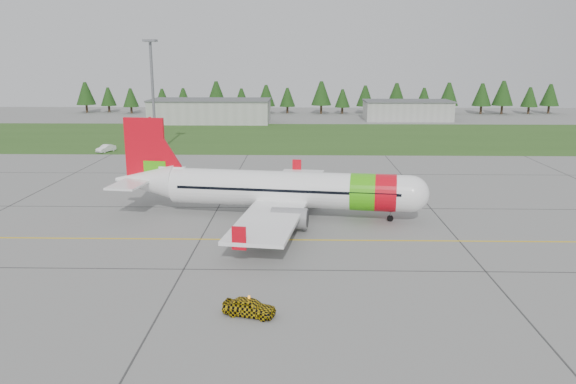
{
  "coord_description": "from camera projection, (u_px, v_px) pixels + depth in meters",
  "views": [
    {
      "loc": [
        -5.3,
        -43.72,
        17.07
      ],
      "look_at": [
        -6.61,
        13.21,
        3.53
      ],
      "focal_mm": 35.0,
      "sensor_mm": 36.0,
      "label": 1
    }
  ],
  "objects": [
    {
      "name": "follow_me_car",
      "position": [
        249.0,
        290.0,
        37.89
      ],
      "size": [
        1.6,
        1.75,
        3.66
      ],
      "primitive_type": "imported",
      "rotation": [
        0.0,
        0.0,
        1.3
      ],
      "color": "gold",
      "rests_on": "ground"
    },
    {
      "name": "taxi_guideline",
      "position": [
        355.0,
        240.0,
        54.14
      ],
      "size": [
        120.0,
        0.25,
        0.02
      ],
      "primitive_type": "cube",
      "color": "gold",
      "rests_on": "ground"
    },
    {
      "name": "service_van",
      "position": [
        105.0,
        141.0,
        105.0
      ],
      "size": [
        1.86,
        1.82,
        4.17
      ],
      "primitive_type": "imported",
      "rotation": [
        0.0,
        0.0,
        -0.39
      ],
      "color": "white",
      "rests_on": "ground"
    },
    {
      "name": "ground",
      "position": [
        364.0,
        271.0,
        46.36
      ],
      "size": [
        320.0,
        320.0,
        0.0
      ],
      "primitive_type": "plane",
      "color": "gray",
      "rests_on": "ground"
    },
    {
      "name": "treeline",
      "position": [
        318.0,
        98.0,
        179.42
      ],
      "size": [
        160.0,
        8.0,
        10.0
      ],
      "primitive_type": null,
      "color": "#1C3F14",
      "rests_on": "ground"
    },
    {
      "name": "hangar_west",
      "position": [
        211.0,
        112.0,
        153.32
      ],
      "size": [
        32.0,
        14.0,
        6.0
      ],
      "primitive_type": "cube",
      "color": "#A8A8A3",
      "rests_on": "ground"
    },
    {
      "name": "grass_strip",
      "position": [
        324.0,
        137.0,
        126.11
      ],
      "size": [
        320.0,
        50.0,
        0.03
      ],
      "primitive_type": "cube",
      "color": "#30561E",
      "rests_on": "ground"
    },
    {
      "name": "aircraft",
      "position": [
        281.0,
        189.0,
        61.7
      ],
      "size": [
        35.22,
        32.76,
        10.7
      ],
      "rotation": [
        0.0,
        0.0,
        -0.14
      ],
      "color": "white",
      "rests_on": "ground"
    },
    {
      "name": "floodlight_mast",
      "position": [
        153.0,
        99.0,
        101.17
      ],
      "size": [
        0.5,
        0.5,
        20.0
      ],
      "primitive_type": "cylinder",
      "color": "slate",
      "rests_on": "ground"
    },
    {
      "name": "hangar_east",
      "position": [
        407.0,
        111.0,
        159.96
      ],
      "size": [
        24.0,
        12.0,
        5.2
      ],
      "primitive_type": "cube",
      "color": "#A8A8A3",
      "rests_on": "ground"
    }
  ]
}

